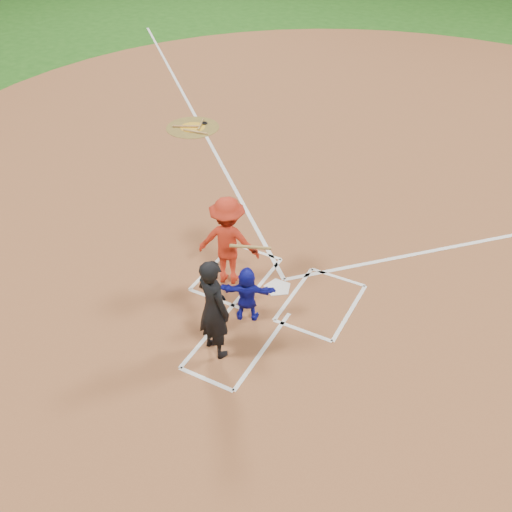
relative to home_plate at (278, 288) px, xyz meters
The scene contains 13 objects.
ground 0.02m from the home_plate, ahead, with size 120.00×120.00×0.00m, color #1D5114.
home_plate_dirt 6.00m from the home_plate, 90.00° to the left, with size 28.00×28.00×0.01m, color brown.
home_plate is the anchor object (origin of this frame).
on_deck_circle 8.35m from the home_plate, 135.40° to the left, with size 1.70×1.70×0.01m, color brown.
on_deck_logo 8.35m from the home_plate, 135.40° to the left, with size 0.80×0.80×0.00m, color gold.
on_deck_bat_a 8.43m from the home_plate, 133.47° to the left, with size 0.06×0.06×0.84m, color olive.
on_deck_bat_b 8.43m from the home_plate, 136.83° to the left, with size 0.06×0.06×0.84m, color #9F6C3A.
on_deck_bat_c 7.93m from the home_plate, 135.42° to the left, with size 0.06×0.06×0.84m, color #AB7B3E.
bat_weight_donut 8.50m from the home_plate, 132.53° to the left, with size 0.19×0.19×0.05m, color black.
catcher 1.23m from the home_plate, 97.13° to the right, with size 1.09×0.35×1.18m, color #13179F.
umpire 2.35m from the home_plate, 96.07° to the right, with size 0.74×0.49×2.03m, color black.
chalk_markings 5.29m from the home_plate, 90.00° to the left, with size 28.35×17.32×0.01m.
batter_at_plate 1.44m from the home_plate, 168.02° to the right, with size 1.64×1.07×1.96m.
Camera 1 is at (3.88, -8.23, 7.66)m, focal length 40.00 mm.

